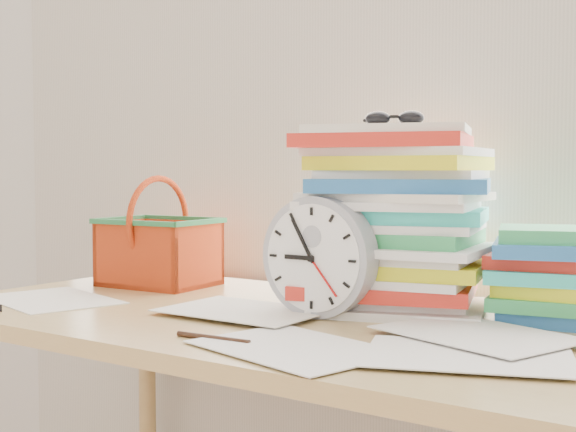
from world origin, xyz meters
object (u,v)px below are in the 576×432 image
Objects in this scene: paper_stack at (395,219)px; book_stack at (564,275)px; desk at (284,356)px; basket at (159,232)px; clock at (319,257)px.

paper_stack reaches higher than book_stack.
desk is 5.62× the size of basket.
clock is 0.43m from book_stack.
paper_stack is 0.60m from basket.
desk is at bearing -22.63° from basket.
book_stack is at bearing 27.63° from clock.
paper_stack is 0.18m from clock.
desk is at bearing -129.97° from paper_stack.
basket is at bearing -175.70° from book_stack.
paper_stack is 1.40× the size of basket.
clock reaches higher than desk.
basket is (-0.60, -0.01, -0.05)m from paper_stack.
clock is at bearing -117.89° from paper_stack.
basket is (-0.46, 0.15, 0.20)m from desk.
desk is 0.52m from book_stack.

